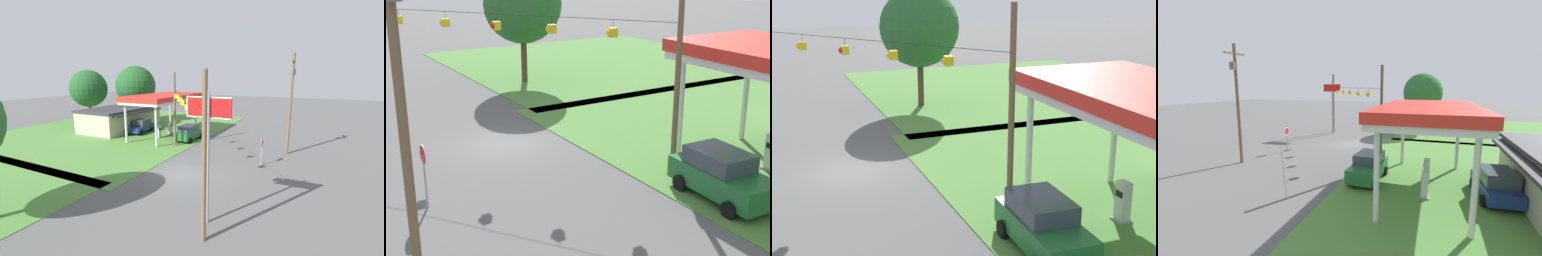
% 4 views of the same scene
% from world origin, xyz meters
% --- Properties ---
extents(ground_plane, '(160.00, 160.00, 0.00)m').
position_xyz_m(ground_plane, '(0.00, 0.00, 0.00)').
color(ground_plane, '#565656').
extents(grass_verge_station_corner, '(36.00, 28.00, 0.04)m').
position_xyz_m(grass_verge_station_corner, '(12.77, 17.11, 0.02)').
color(grass_verge_station_corner, '#4C7F38').
rests_on(grass_verge_station_corner, ground).
extents(gas_station_canopy, '(11.51, 5.73, 5.53)m').
position_xyz_m(gas_station_canopy, '(10.77, 8.76, 5.02)').
color(gas_station_canopy, silver).
rests_on(gas_station_canopy, ground).
extents(gas_station_store, '(11.62, 7.28, 3.27)m').
position_xyz_m(gas_station_store, '(11.66, 17.09, 1.65)').
color(gas_station_store, '#B2A893').
rests_on(gas_station_store, ground).
extents(fuel_pump_near, '(0.71, 0.56, 1.66)m').
position_xyz_m(fuel_pump_near, '(9.37, 8.76, 0.79)').
color(fuel_pump_near, gray).
rests_on(fuel_pump_near, ground).
extents(fuel_pump_far, '(0.71, 0.56, 1.66)m').
position_xyz_m(fuel_pump_far, '(12.17, 8.76, 0.79)').
color(fuel_pump_far, gray).
rests_on(fuel_pump_far, ground).
extents(car_at_pumps_front, '(4.56, 2.27, 1.94)m').
position_xyz_m(car_at_pumps_front, '(10.23, 4.77, 0.99)').
color(car_at_pumps_front, '#1E602D').
rests_on(car_at_pumps_front, ground).
extents(car_at_pumps_rear, '(4.50, 2.41, 1.87)m').
position_xyz_m(car_at_pumps_rear, '(10.98, 12.76, 0.95)').
color(car_at_pumps_rear, navy).
rests_on(car_at_pumps_rear, ground).
extents(stop_sign_roadside, '(0.80, 0.08, 2.50)m').
position_xyz_m(stop_sign_roadside, '(5.00, -5.24, 1.81)').
color(stop_sign_roadside, '#99999E').
rests_on(stop_sign_roadside, ground).
extents(stop_sign_overhead, '(0.22, 2.57, 7.27)m').
position_xyz_m(stop_sign_overhead, '(-5.54, -4.52, 5.27)').
color(stop_sign_overhead, gray).
rests_on(stop_sign_overhead, ground).
extents(utility_pole_main, '(2.20, 0.44, 10.13)m').
position_xyz_m(utility_pole_main, '(9.79, -6.89, 5.66)').
color(utility_pole_main, brown).
rests_on(utility_pole_main, ground).
extents(signal_span_gantry, '(14.55, 10.24, 8.32)m').
position_xyz_m(signal_span_gantry, '(-0.00, -0.01, 4.61)').
color(signal_span_gantry, brown).
rests_on(signal_span_gantry, ground).
extents(tree_behind_station, '(6.11, 6.11, 8.84)m').
position_xyz_m(tree_behind_station, '(13.30, 25.24, 5.78)').
color(tree_behind_station, '#4C3828').
rests_on(tree_behind_station, ground).
extents(tree_far_back, '(6.65, 6.65, 9.51)m').
position_xyz_m(tree_far_back, '(17.09, 18.40, 6.17)').
color(tree_far_back, '#4C3828').
rests_on(tree_far_back, ground).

